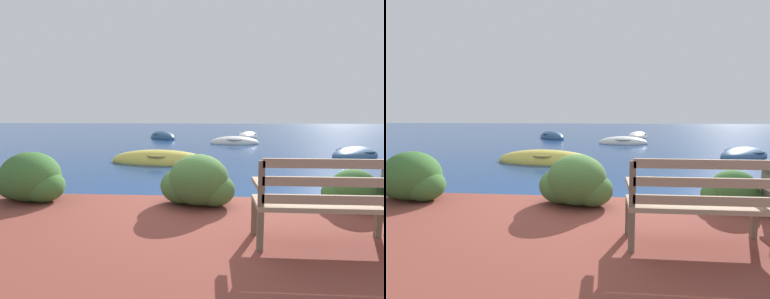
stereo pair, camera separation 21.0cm
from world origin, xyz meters
TOP-DOWN VIEW (x-y plane):
  - ground_plane at (0.00, 0.00)m, footprint 80.00×80.00m
  - park_bench at (1.34, -1.75)m, footprint 1.42×0.48m
  - hedge_clump_far_left at (-2.61, -0.41)m, footprint 1.12×0.81m
  - hedge_clump_left at (-0.02, -0.45)m, footprint 1.11×0.80m
  - hedge_clump_centre at (2.21, -0.45)m, footprint 0.82×0.59m
  - rowboat_nearest at (-1.42, 4.46)m, footprint 3.35×1.43m
  - rowboat_mid at (5.40, 6.35)m, footprint 2.64×2.64m
  - rowboat_far at (1.36, 10.61)m, footprint 2.55×1.35m
  - rowboat_outer at (-2.84, 13.50)m, footprint 2.37×2.80m
  - rowboat_distant at (2.54, 14.82)m, footprint 1.86×2.93m
  - mooring_buoy at (0.04, 2.39)m, footprint 0.58×0.58m

SIDE VIEW (x-z plane):
  - ground_plane at x=0.00m, z-range 0.00..0.00m
  - rowboat_mid at x=5.40m, z-range -0.25..0.36m
  - rowboat_distant at x=2.54m, z-range -0.27..0.39m
  - rowboat_far at x=1.36m, z-range -0.28..0.40m
  - rowboat_nearest at x=-1.42m, z-range -0.31..0.43m
  - rowboat_outer at x=-2.84m, z-range -0.34..0.48m
  - mooring_buoy at x=0.04m, z-range -0.17..0.36m
  - hedge_clump_centre at x=2.21m, z-range 0.18..0.74m
  - hedge_clump_left at x=-0.02m, z-range 0.17..0.92m
  - hedge_clump_far_left at x=-2.61m, z-range 0.17..0.93m
  - park_bench at x=1.34m, z-range 0.24..1.17m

